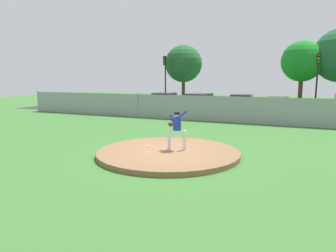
# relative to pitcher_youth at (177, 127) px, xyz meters

# --- Properties ---
(ground_plane) EXTENTS (80.00, 80.00, 0.00)m
(ground_plane) POSITION_rel_pitcher_youth_xyz_m (-0.25, 5.76, -1.13)
(ground_plane) COLOR #386B2D
(asphalt_strip) EXTENTS (44.00, 7.00, 0.01)m
(asphalt_strip) POSITION_rel_pitcher_youth_xyz_m (-0.25, 14.26, -1.12)
(asphalt_strip) COLOR #2B2B2D
(asphalt_strip) RESTS_ON ground_plane
(pitchers_mound) EXTENTS (5.59, 5.59, 0.19)m
(pitchers_mound) POSITION_rel_pitcher_youth_xyz_m (-0.25, -0.24, -1.03)
(pitchers_mound) COLOR brown
(pitchers_mound) RESTS_ON ground_plane
(pitcher_youth) EXTENTS (0.81, 0.32, 1.60)m
(pitcher_youth) POSITION_rel_pitcher_youth_xyz_m (0.00, 0.00, 0.00)
(pitcher_youth) COLOR silver
(pitcher_youth) RESTS_ON pitchers_mound
(baseball) EXTENTS (0.07, 0.07, 0.07)m
(baseball) POSITION_rel_pitcher_youth_xyz_m (-1.28, -0.01, -0.90)
(baseball) COLOR white
(baseball) RESTS_ON pitchers_mound
(chainlink_fence) EXTENTS (35.09, 0.07, 1.89)m
(chainlink_fence) POSITION_rel_pitcher_youth_xyz_m (-0.25, 9.76, -0.23)
(chainlink_fence) COLOR gray
(chainlink_fence) RESTS_ON ground_plane
(parked_car_white) EXTENTS (2.10, 4.89, 1.72)m
(parked_car_white) POSITION_rel_pitcher_youth_xyz_m (-3.64, 13.95, -0.30)
(parked_car_white) COLOR silver
(parked_car_white) RESTS_ON ground_plane
(parked_car_slate) EXTENTS (1.87, 4.17, 1.69)m
(parked_car_slate) POSITION_rel_pitcher_youth_xyz_m (-7.13, 14.48, -0.33)
(parked_car_slate) COLOR slate
(parked_car_slate) RESTS_ON ground_plane
(parked_car_champagne) EXTENTS (1.88, 4.33, 1.57)m
(parked_car_champagne) POSITION_rel_pitcher_youth_xyz_m (2.62, 14.48, -0.37)
(parked_car_champagne) COLOR tan
(parked_car_champagne) RESTS_ON ground_plane
(parked_car_teal) EXTENTS (2.02, 4.18, 1.74)m
(parked_car_teal) POSITION_rel_pitcher_youth_xyz_m (-0.01, 13.81, -0.31)
(parked_car_teal) COLOR #146066
(parked_car_teal) RESTS_ON ground_plane
(traffic_cone_orange) EXTENTS (0.40, 0.40, 0.55)m
(traffic_cone_orange) POSITION_rel_pitcher_youth_xyz_m (5.85, 13.73, -0.87)
(traffic_cone_orange) COLOR orange
(traffic_cone_orange) RESTS_ON asphalt_strip
(traffic_light_near) EXTENTS (0.28, 0.46, 5.29)m
(traffic_light_near) POSITION_rel_pitcher_youth_xyz_m (-8.91, 18.53, 2.46)
(traffic_light_near) COLOR black
(traffic_light_near) RESTS_ON ground_plane
(traffic_light_far) EXTENTS (0.28, 0.46, 5.08)m
(traffic_light_far) POSITION_rel_pitcher_youth_xyz_m (5.49, 18.06, 2.33)
(traffic_light_far) COLOR black
(traffic_light_far) RESTS_ON ground_plane
(tree_bushy_near) EXTENTS (4.05, 4.05, 6.62)m
(tree_bushy_near) POSITION_rel_pitcher_youth_xyz_m (-7.73, 20.86, 3.45)
(tree_bushy_near) COLOR #4C331E
(tree_bushy_near) RESTS_ON ground_plane
(tree_tall_centre) EXTENTS (4.23, 4.23, 6.88)m
(tree_tall_centre) POSITION_rel_pitcher_youth_xyz_m (4.20, 24.06, 3.61)
(tree_tall_centre) COLOR #4C331E
(tree_tall_centre) RESTS_ON ground_plane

